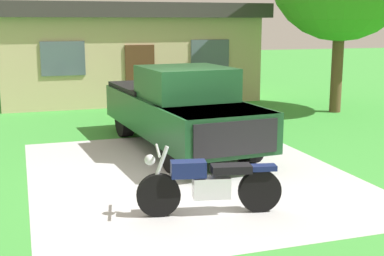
{
  "coord_description": "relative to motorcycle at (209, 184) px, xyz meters",
  "views": [
    {
      "loc": [
        -2.94,
        -9.2,
        2.88
      ],
      "look_at": [
        0.07,
        0.03,
        0.9
      ],
      "focal_mm": 49.16,
      "sensor_mm": 36.0,
      "label": 1
    }
  ],
  "objects": [
    {
      "name": "motorcycle",
      "position": [
        0.0,
        0.0,
        0.0
      ],
      "size": [
        2.19,
        0.78,
        1.09
      ],
      "color": "black",
      "rests_on": "ground"
    },
    {
      "name": "driveway_pad",
      "position": [
        0.35,
        2.08,
        -0.47
      ],
      "size": [
        5.9,
        7.09,
        0.01
      ],
      "primitive_type": "cube",
      "color": "#B7B7B7",
      "rests_on": "ground"
    },
    {
      "name": "ground_plane",
      "position": [
        0.35,
        2.08,
        -0.47
      ],
      "size": [
        80.0,
        80.0,
        0.0
      ],
      "primitive_type": "plane",
      "color": "green"
    },
    {
      "name": "pickup_truck",
      "position": [
        0.8,
        4.27,
        0.48
      ],
      "size": [
        2.47,
        5.77,
        1.9
      ],
      "color": "black",
      "rests_on": "ground"
    },
    {
      "name": "neighbor_house",
      "position": [
        1.25,
        12.85,
        1.32
      ],
      "size": [
        9.6,
        5.6,
        3.5
      ],
      "color": "tan",
      "rests_on": "ground"
    }
  ]
}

